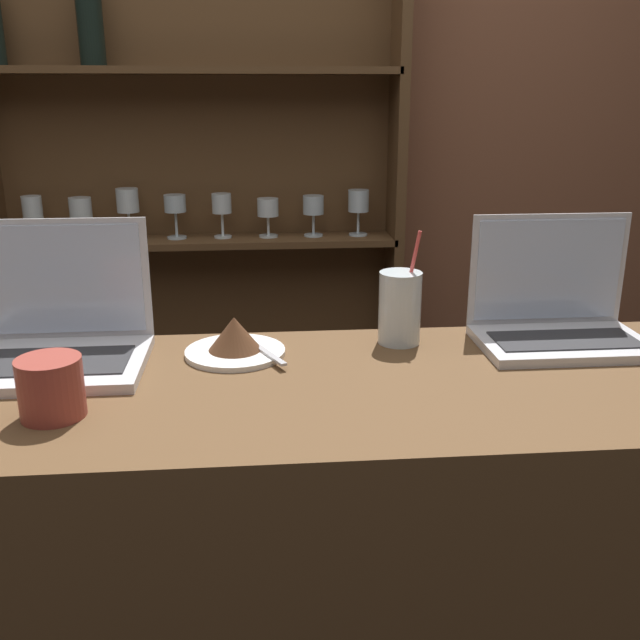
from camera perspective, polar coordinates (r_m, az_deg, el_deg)
The scene contains 7 objects.
back_wall at distance 2.28m, azimuth -6.01°, elevation 13.72°, with size 7.00×0.06×2.70m.
back_shelf at distance 2.25m, azimuth -9.69°, elevation 5.03°, with size 1.22×0.18×1.96m.
laptop_near at distance 1.34m, azimuth -20.68°, elevation -1.02°, with size 0.33×0.25×0.24m.
laptop_far at distance 1.43m, azimuth 18.42°, elevation 0.50°, with size 0.31×0.20×0.24m.
cake_plate at distance 1.31m, azimuth -6.81°, elevation -1.64°, with size 0.18×0.18×0.07m.
water_glass at distance 1.36m, azimuth 6.40°, elevation 0.99°, with size 0.08×0.08×0.22m.
coffee_cup at distance 1.12m, azimuth -20.72°, elevation -5.09°, with size 0.09×0.09×0.09m.
Camera 1 is at (0.03, -0.82, 1.51)m, focal length 40.00 mm.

